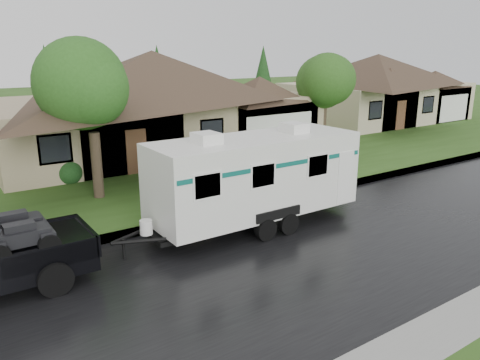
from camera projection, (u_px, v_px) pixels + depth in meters
name	position (u px, v px, depth m)	size (l,w,h in m)	color
ground	(278.00, 229.00, 15.70)	(140.00, 140.00, 0.00)	#2C4D18
road	(319.00, 249.00, 14.11)	(140.00, 8.00, 0.01)	black
curb	(240.00, 208.00, 17.47)	(140.00, 0.50, 0.15)	gray
lawn	(118.00, 150.00, 27.59)	(140.00, 26.00, 0.15)	#2C4D18
house_main	(159.00, 89.00, 26.97)	(19.44, 10.80, 6.90)	tan
house_neighbor	(380.00, 81.00, 38.32)	(15.12, 9.72, 6.45)	#C0AF8E
tree_left_green	(91.00, 92.00, 17.48)	(3.58, 3.58, 5.92)	#382B1E
tree_right_green	(325.00, 81.00, 27.83)	(3.32, 3.32, 5.50)	#382B1E
shrub_row	(194.00, 153.00, 24.00)	(13.60, 1.00, 1.00)	#143814
travel_trailer	(255.00, 175.00, 15.47)	(7.56, 2.65, 3.39)	white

